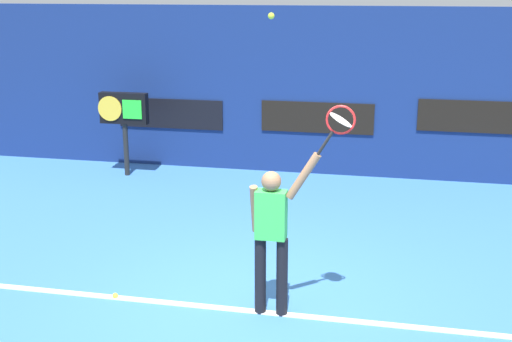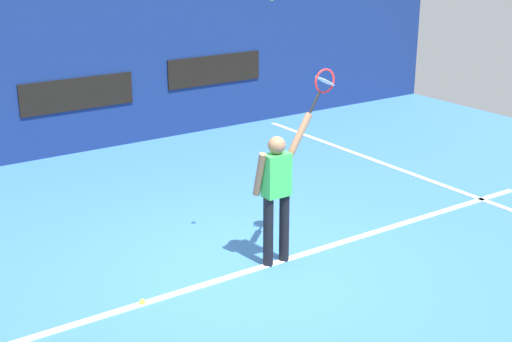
% 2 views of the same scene
% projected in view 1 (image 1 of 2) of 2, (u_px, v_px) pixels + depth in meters
% --- Properties ---
extents(ground_plane, '(18.00, 18.00, 0.00)m').
position_uv_depth(ground_plane, '(253.00, 305.00, 7.95)').
color(ground_plane, '#3870B2').
extents(back_wall, '(18.00, 0.20, 3.26)m').
position_uv_depth(back_wall, '(318.00, 92.00, 13.14)').
color(back_wall, navy).
rests_on(back_wall, ground_plane).
extents(sponsor_banner_center, '(2.20, 0.03, 0.60)m').
position_uv_depth(sponsor_banner_center, '(317.00, 118.00, 13.15)').
color(sponsor_banner_center, black).
extents(sponsor_banner_portside, '(2.20, 0.03, 0.60)m').
position_uv_depth(sponsor_banner_portside, '(170.00, 114.00, 13.77)').
color(sponsor_banner_portside, black).
extents(sponsor_banner_starboard, '(2.20, 0.03, 0.60)m').
position_uv_depth(sponsor_banner_starboard, '(478.00, 117.00, 12.51)').
color(sponsor_banner_starboard, black).
extents(court_baseline, '(10.00, 0.10, 0.01)m').
position_uv_depth(court_baseline, '(250.00, 311.00, 7.80)').
color(court_baseline, white).
rests_on(court_baseline, ground_plane).
extents(tennis_player, '(0.78, 0.31, 1.93)m').
position_uv_depth(tennis_player, '(272.00, 230.00, 7.50)').
color(tennis_player, black).
rests_on(tennis_player, ground_plane).
extents(tennis_racket, '(0.46, 0.27, 0.61)m').
position_uv_depth(tennis_racket, '(339.00, 123.00, 7.02)').
color(tennis_racket, black).
extents(tennis_ball, '(0.07, 0.07, 0.07)m').
position_uv_depth(tennis_ball, '(271.00, 16.00, 6.96)').
color(tennis_ball, '#CCE033').
extents(scoreboard_clock, '(0.96, 0.20, 1.64)m').
position_uv_depth(scoreboard_clock, '(124.00, 112.00, 13.04)').
color(scoreboard_clock, black).
rests_on(scoreboard_clock, ground_plane).
extents(spare_ball, '(0.07, 0.07, 0.07)m').
position_uv_depth(spare_ball, '(115.00, 296.00, 8.12)').
color(spare_ball, '#CCE033').
rests_on(spare_ball, ground_plane).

